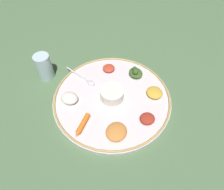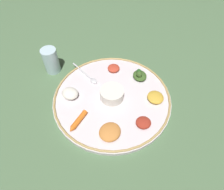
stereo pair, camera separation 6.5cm
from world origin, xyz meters
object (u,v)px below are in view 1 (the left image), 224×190
greens_pile (136,72)px  carrot_near_spoon (82,125)px  drinking_glass (45,68)px  center_bowl (112,94)px  spoon (85,79)px

greens_pile → carrot_near_spoon: (-0.04, 0.31, -0.01)m
drinking_glass → greens_pile: bearing=-134.7°
center_bowl → greens_pile: 0.15m
center_bowl → carrot_near_spoon: bearing=97.9°
center_bowl → greens_pile: (0.02, -0.15, -0.01)m
greens_pile → drinking_glass: bearing=45.3°
center_bowl → drinking_glass: (0.28, 0.11, 0.01)m
center_bowl → spoon: size_ratio=0.56×
carrot_near_spoon → spoon: bearing=-40.0°
greens_pile → drinking_glass: size_ratio=0.68×
center_bowl → spoon: center_bowl is taller
spoon → greens_pile: size_ratio=2.12×
carrot_near_spoon → drinking_glass: drinking_glass is taller
spoon → drinking_glass: bearing=34.9°
spoon → center_bowl: bearing=-172.7°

